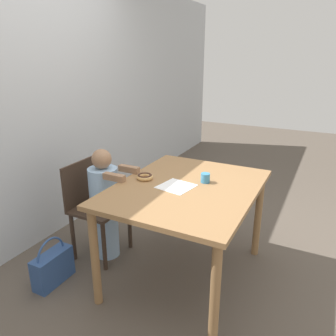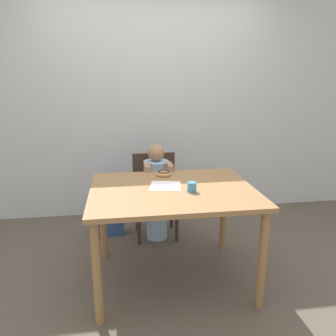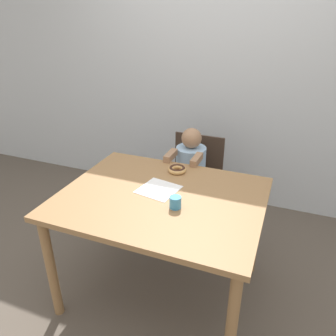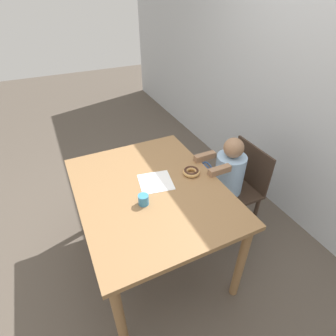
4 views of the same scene
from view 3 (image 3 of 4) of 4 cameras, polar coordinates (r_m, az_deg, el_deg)
name	(u,v)px [view 3 (image 3 of 4)]	position (r m, az deg, el deg)	size (l,w,h in m)	color
ground_plane	(162,289)	(2.51, -1.03, -20.30)	(12.00, 12.00, 0.00)	brown
wall_back	(221,77)	(3.18, 9.26, 15.44)	(8.00, 0.05, 2.50)	silver
dining_table	(161,209)	(2.07, -1.17, -7.10)	(1.24, 0.98, 0.78)	olive
chair	(194,181)	(2.88, 4.51, -2.20)	(0.44, 0.39, 0.84)	#38281E
child_figure	(190,183)	(2.77, 3.84, -2.66)	(0.26, 0.40, 0.97)	#99BCE0
donut	(177,169)	(2.30, 1.61, -0.20)	(0.13, 0.13, 0.04)	tan
napkin	(159,189)	(2.09, -1.66, -3.72)	(0.27, 0.27, 0.00)	white
handbag	(145,199)	(3.23, -4.00, -5.36)	(0.33, 0.13, 0.39)	#2D4C84
cup	(175,202)	(1.89, 1.29, -5.99)	(0.07, 0.07, 0.07)	teal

